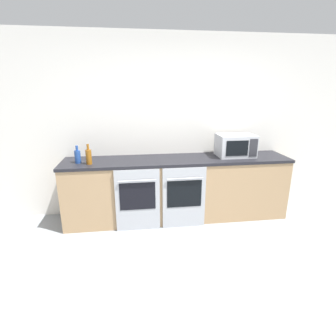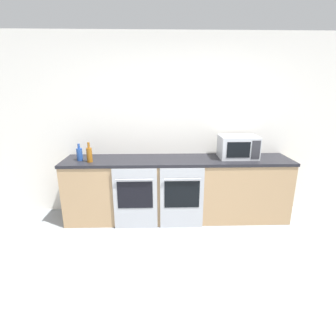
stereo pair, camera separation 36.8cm
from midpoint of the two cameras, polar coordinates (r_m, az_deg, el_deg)
ground_plane at (r=2.55m, az=5.06°, el=-29.66°), size 16.00×16.00×0.00m
wall_back at (r=3.94m, az=-1.38°, el=8.91°), size 10.00×0.06×2.60m
counter_back at (r=3.83m, az=-0.74°, el=-4.46°), size 3.19×0.63×0.90m
oven_left at (r=3.52m, az=-9.62°, el=-6.96°), size 0.58×0.06×0.86m
oven_right at (r=3.55m, az=0.55°, el=-6.51°), size 0.58×0.06×0.86m
microwave at (r=3.88m, az=11.87°, el=4.81°), size 0.53×0.38×0.31m
bottle_blue at (r=3.71m, az=-21.81°, el=2.36°), size 0.08×0.08×0.23m
bottle_amber at (r=3.60m, az=-19.73°, el=2.36°), size 0.07×0.07×0.27m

